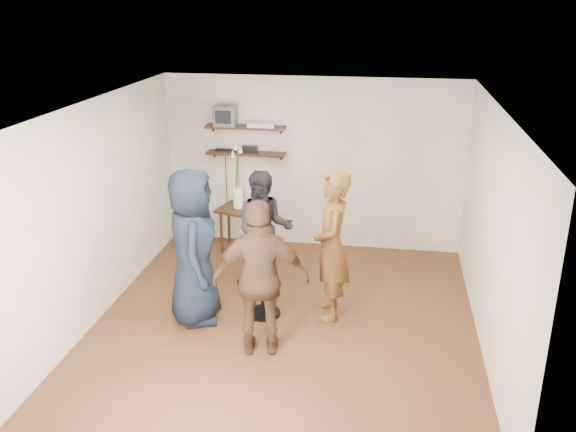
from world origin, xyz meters
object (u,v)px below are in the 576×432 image
object	(u,v)px
radio	(250,149)
person_dark	(264,230)
person_plaid	(332,246)
dvd_deck	(262,125)
crt_monitor	(226,115)
person_brown	(261,279)
side_table	(239,214)
drinks_table	(263,268)
person_navy	(193,247)

from	to	relation	value
radio	person_dark	size ratio (longest dim) A/B	0.14
person_plaid	dvd_deck	bearing A→B (deg)	-157.58
crt_monitor	person_plaid	world-z (taller)	crt_monitor
person_brown	crt_monitor	bearing A→B (deg)	-79.52
side_table	person_brown	xyz separation A→B (m)	(0.93, -2.77, 0.32)
crt_monitor	radio	world-z (taller)	crt_monitor
dvd_deck	drinks_table	xyz separation A→B (m)	(0.45, -2.20, -1.28)
radio	person_dark	world-z (taller)	person_dark
person_navy	person_brown	size ratio (longest dim) A/B	1.08
person_dark	person_navy	size ratio (longest dim) A/B	0.84
person_navy	person_brown	bearing A→B (deg)	-138.19
person_dark	person_brown	distance (m)	1.63
dvd_deck	drinks_table	world-z (taller)	dvd_deck
side_table	person_brown	world-z (taller)	person_brown
dvd_deck	person_dark	world-z (taller)	dvd_deck
drinks_table	person_plaid	size ratio (longest dim) A/B	0.53
drinks_table	person_navy	xyz separation A→B (m)	(-0.78, -0.23, 0.32)
side_table	person_navy	distance (m)	2.24
person_navy	crt_monitor	bearing A→B (deg)	-11.68
drinks_table	person_plaid	distance (m)	0.87
radio	dvd_deck	bearing A→B (deg)	0.00
side_table	person_plaid	world-z (taller)	person_plaid
side_table	person_plaid	bearing A→B (deg)	-49.21
side_table	crt_monitor	bearing A→B (deg)	131.99
crt_monitor	dvd_deck	xyz separation A→B (m)	(0.55, 0.00, -0.12)
side_table	person_brown	distance (m)	2.94
radio	person_plaid	world-z (taller)	person_plaid
person_plaid	person_brown	world-z (taller)	person_plaid
drinks_table	person_plaid	xyz separation A→B (m)	(0.81, 0.12, 0.30)
dvd_deck	person_plaid	xyz separation A→B (m)	(1.26, -2.08, -0.98)
person_dark	person_brown	size ratio (longest dim) A/B	0.91
drinks_table	person_brown	world-z (taller)	person_brown
radio	person_navy	xyz separation A→B (m)	(-0.14, -2.44, -0.57)
dvd_deck	side_table	world-z (taller)	dvd_deck
person_brown	drinks_table	bearing A→B (deg)	-90.00
crt_monitor	dvd_deck	size ratio (longest dim) A/B	0.80
side_table	person_dark	size ratio (longest dim) A/B	0.43
dvd_deck	person_dark	bearing A→B (deg)	-77.75
person_brown	side_table	bearing A→B (deg)	-81.76
person_dark	person_plaid	bearing A→B (deg)	-45.83
person_plaid	crt_monitor	bearing A→B (deg)	-147.83
dvd_deck	person_dark	xyz separation A→B (m)	(0.30, -1.40, -1.10)
person_navy	drinks_table	bearing A→B (deg)	-90.00
drinks_table	person_brown	size ratio (longest dim) A/B	0.55
side_table	drinks_table	xyz separation A→B (m)	(0.79, -1.97, 0.07)
dvd_deck	radio	bearing A→B (deg)	180.00
radio	person_dark	bearing A→B (deg)	-70.58
radio	person_plaid	size ratio (longest dim) A/B	0.12
radio	drinks_table	distance (m)	2.46
person_plaid	person_navy	bearing A→B (deg)	-86.01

